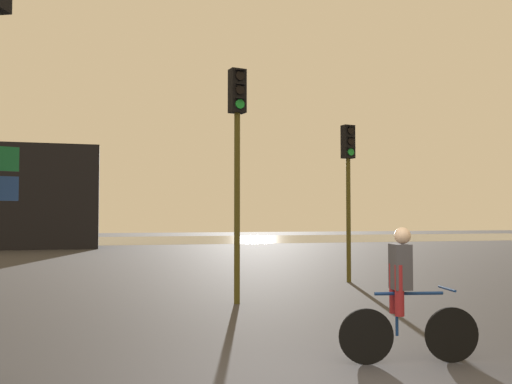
{
  "coord_description": "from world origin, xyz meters",
  "views": [
    {
      "loc": [
        -2.22,
        -4.97,
        1.74
      ],
      "look_at": [
        0.5,
        5.0,
        2.2
      ],
      "focal_mm": 40.0,
      "sensor_mm": 36.0,
      "label": 1
    }
  ],
  "objects_px": {
    "traffic_light_far_right": "(348,172)",
    "cyclist": "(404,294)",
    "traffic_light_center": "(237,141)",
    "distant_building": "(3,197)"
  },
  "relations": [
    {
      "from": "traffic_light_far_right",
      "to": "cyclist",
      "type": "bearing_deg",
      "value": 59.58
    },
    {
      "from": "traffic_light_center",
      "to": "cyclist",
      "type": "relative_size",
      "value": 2.82
    },
    {
      "from": "traffic_light_far_right",
      "to": "traffic_light_center",
      "type": "bearing_deg",
      "value": 27.42
    },
    {
      "from": "traffic_light_far_right",
      "to": "cyclist",
      "type": "height_order",
      "value": "traffic_light_far_right"
    },
    {
      "from": "distant_building",
      "to": "cyclist",
      "type": "bearing_deg",
      "value": -72.69
    },
    {
      "from": "traffic_light_center",
      "to": "cyclist",
      "type": "distance_m",
      "value": 5.73
    },
    {
      "from": "cyclist",
      "to": "distant_building",
      "type": "bearing_deg",
      "value": -152.61
    },
    {
      "from": "distant_building",
      "to": "traffic_light_far_right",
      "type": "distance_m",
      "value": 23.38
    },
    {
      "from": "distant_building",
      "to": "cyclist",
      "type": "relative_size",
      "value": 6.14
    },
    {
      "from": "distant_building",
      "to": "traffic_light_center",
      "type": "height_order",
      "value": "distant_building"
    }
  ]
}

